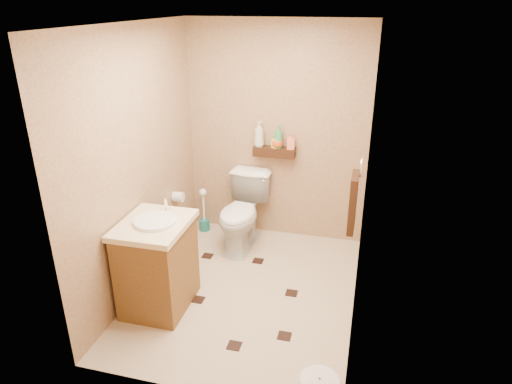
# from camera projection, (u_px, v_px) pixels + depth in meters

# --- Properties ---
(ground) EXTENTS (2.50, 2.50, 0.00)m
(ground) POSITION_uv_depth(u_px,v_px,m) (246.00, 291.00, 4.35)
(ground) COLOR tan
(ground) RESTS_ON ground
(wall_back) EXTENTS (2.00, 0.04, 2.40)m
(wall_back) POSITION_uv_depth(u_px,v_px,m) (276.00, 134.00, 4.98)
(wall_back) COLOR tan
(wall_back) RESTS_ON ground
(wall_front) EXTENTS (2.00, 0.04, 2.40)m
(wall_front) POSITION_uv_depth(u_px,v_px,m) (189.00, 245.00, 2.76)
(wall_front) COLOR tan
(wall_front) RESTS_ON ground
(wall_left) EXTENTS (0.04, 2.50, 2.40)m
(wall_left) POSITION_uv_depth(u_px,v_px,m) (138.00, 163.00, 4.10)
(wall_left) COLOR tan
(wall_left) RESTS_ON ground
(wall_right) EXTENTS (0.04, 2.50, 2.40)m
(wall_right) POSITION_uv_depth(u_px,v_px,m) (365.00, 185.00, 3.64)
(wall_right) COLOR tan
(wall_right) RESTS_ON ground
(ceiling) EXTENTS (2.00, 2.50, 0.02)m
(ceiling) POSITION_uv_depth(u_px,v_px,m) (244.00, 23.00, 3.40)
(ceiling) COLOR silver
(ceiling) RESTS_ON wall_back
(wall_shelf) EXTENTS (0.46, 0.14, 0.10)m
(wall_shelf) POSITION_uv_depth(u_px,v_px,m) (274.00, 152.00, 4.98)
(wall_shelf) COLOR #351E0E
(wall_shelf) RESTS_ON wall_back
(floor_accents) EXTENTS (1.16, 1.40, 0.01)m
(floor_accents) POSITION_uv_depth(u_px,v_px,m) (245.00, 295.00, 4.29)
(floor_accents) COLOR black
(floor_accents) RESTS_ON ground
(toilet) EXTENTS (0.49, 0.81, 0.81)m
(toilet) POSITION_uv_depth(u_px,v_px,m) (242.00, 213.00, 4.99)
(toilet) COLOR white
(toilet) RESTS_ON ground
(vanity) EXTENTS (0.57, 0.69, 0.96)m
(vanity) POSITION_uv_depth(u_px,v_px,m) (157.00, 263.00, 4.00)
(vanity) COLOR brown
(vanity) RESTS_ON ground
(bathroom_scale) EXTENTS (0.36, 0.36, 0.06)m
(bathroom_scale) POSITION_uv_depth(u_px,v_px,m) (319.00, 382.00, 3.28)
(bathroom_scale) COLOR white
(bathroom_scale) RESTS_ON ground
(toilet_brush) EXTENTS (0.12, 0.12, 0.54)m
(toilet_brush) POSITION_uv_depth(u_px,v_px,m) (204.00, 216.00, 5.41)
(toilet_brush) COLOR #1A6A66
(toilet_brush) RESTS_ON ground
(towel_ring) EXTENTS (0.12, 0.30, 0.76)m
(towel_ring) POSITION_uv_depth(u_px,v_px,m) (354.00, 200.00, 3.98)
(towel_ring) COLOR silver
(towel_ring) RESTS_ON wall_right
(toilet_paper) EXTENTS (0.12, 0.11, 0.12)m
(toilet_paper) POSITION_uv_depth(u_px,v_px,m) (178.00, 197.00, 4.90)
(toilet_paper) COLOR white
(toilet_paper) RESTS_ON wall_left
(bottle_a) EXTENTS (0.15, 0.15, 0.28)m
(bottle_a) POSITION_uv_depth(u_px,v_px,m) (259.00, 134.00, 4.95)
(bottle_a) COLOR beige
(bottle_a) RESTS_ON wall_shelf
(bottle_b) EXTENTS (0.09, 0.09, 0.15)m
(bottle_b) POSITION_uv_depth(u_px,v_px,m) (275.00, 141.00, 4.93)
(bottle_b) COLOR yellow
(bottle_b) RESTS_ON wall_shelf
(bottle_c) EXTENTS (0.15, 0.15, 0.16)m
(bottle_c) POSITION_uv_depth(u_px,v_px,m) (278.00, 141.00, 4.93)
(bottle_c) COLOR #BC4A16
(bottle_c) RESTS_ON wall_shelf
(bottle_d) EXTENTS (0.13, 0.13, 0.25)m
(bottle_d) POSITION_uv_depth(u_px,v_px,m) (278.00, 137.00, 4.91)
(bottle_d) COLOR #319352
(bottle_d) RESTS_ON wall_shelf
(bottle_e) EXTENTS (0.09, 0.10, 0.18)m
(bottle_e) POSITION_uv_depth(u_px,v_px,m) (291.00, 141.00, 4.89)
(bottle_e) COLOR #FF7A54
(bottle_e) RESTS_ON wall_shelf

